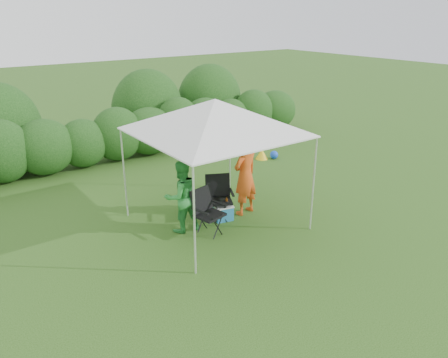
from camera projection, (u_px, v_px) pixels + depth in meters
ground at (229, 230)px, 9.63m from camera, size 70.00×70.00×0.00m
hedge at (120, 135)px, 13.94m from camera, size 15.07×1.53×1.80m
canopy at (215, 116)px, 9.12m from camera, size 3.10×3.10×2.83m
chair_right at (219, 194)px, 10.07m from camera, size 0.77×0.75×1.01m
chair_left at (206, 209)px, 9.34m from camera, size 0.71×0.67×1.00m
man at (245, 175)px, 10.12m from camera, size 0.77×0.58×1.91m
woman at (181, 196)px, 9.35m from camera, size 0.82×0.66×1.61m
cooler at (223, 213)px, 10.04m from camera, size 0.48×0.39×0.36m
bottle at (226, 201)px, 9.94m from camera, size 0.06×0.06×0.22m
lawn_toy at (265, 154)px, 14.21m from camera, size 0.67×0.56×0.33m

